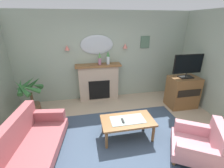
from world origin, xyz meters
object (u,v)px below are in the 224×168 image
wall_sconce_right (125,46)px  coffee_table (127,122)px  mantel_vase_left (100,58)px  tv_remote (123,121)px  tv_flatscreen (188,65)px  potted_plant_corner_palm (31,96)px  fireplace (99,83)px  framed_picture (145,42)px  wall_sconce_left (67,48)px  wall_mirror (97,45)px  tv_cabinet (182,92)px  armchair_beside_couch (201,144)px  floral_couch (27,144)px  mantel_vase_centre (108,58)px

wall_sconce_right → coffee_table: bearing=-103.4°
mantel_vase_left → tv_remote: mantel_vase_left is taller
tv_flatscreen → potted_plant_corner_palm: (-4.16, 0.38, -0.70)m
tv_remote → tv_flatscreen: tv_flatscreen is taller
fireplace → framed_picture: size_ratio=3.78×
mantel_vase_left → tv_flatscreen: (2.28, -0.89, -0.10)m
framed_picture → tv_flatscreen: bearing=-52.2°
mantel_vase_left → tv_remote: bearing=-83.4°
wall_sconce_right → wall_sconce_left: bearing=180.0°
mantel_vase_left → wall_sconce_right: size_ratio=2.56×
mantel_vase_left → wall_mirror: (-0.05, 0.17, 0.36)m
coffee_table → tv_cabinet: tv_cabinet is taller
armchair_beside_couch → potted_plant_corner_palm: potted_plant_corner_palm is taller
coffee_table → floral_couch: bearing=-174.2°
fireplace → tv_flatscreen: bearing=-21.5°
coffee_table → potted_plant_corner_palm: (-2.21, 1.35, 0.16)m
tv_cabinet → potted_plant_corner_palm: size_ratio=0.87×
wall_sconce_right → floral_couch: wall_sconce_right is taller
fireplace → potted_plant_corner_palm: bearing=-163.8°
armchair_beside_couch → tv_cabinet: size_ratio=1.24×
framed_picture → fireplace: bearing=-174.2°
coffee_table → floral_couch: 1.92m
wall_sconce_right → tv_flatscreen: size_ratio=0.17×
wall_sconce_left → wall_sconce_right: 1.70m
wall_sconce_right → mantel_vase_centre: bearing=-167.7°
framed_picture → tv_flatscreen: 1.44m
wall_sconce_right → framed_picture: size_ratio=0.39×
armchair_beside_couch → wall_sconce_right: bearing=104.0°
floral_couch → armchair_beside_couch: (3.07, -0.59, -0.01)m
fireplace → framed_picture: 1.91m
coffee_table → potted_plant_corner_palm: bearing=148.6°
framed_picture → mantel_vase_left: bearing=-172.9°
wall_sconce_left → tv_remote: (1.12, -2.01, -1.21)m
fireplace → wall_sconce_right: wall_sconce_right is taller
wall_sconce_right → framed_picture: bearing=5.3°
tv_cabinet → coffee_table: bearing=-153.1°
wall_sconce_left → framed_picture: (2.35, 0.06, 0.09)m
wall_mirror → potted_plant_corner_palm: wall_mirror is taller
mantel_vase_centre → armchair_beside_couch: 3.10m
coffee_table → potted_plant_corner_palm: size_ratio=1.06×
mantel_vase_left → wall_sconce_left: wall_sconce_left is taller
fireplace → mantel_vase_centre: mantel_vase_centre is taller
fireplace → tv_remote: 1.94m
wall_mirror → tv_cabinet: (2.33, -1.04, -1.26)m
fireplace → wall_mirror: 1.15m
mantel_vase_centre → wall_sconce_right: (0.55, 0.12, 0.30)m
framed_picture → tv_flatscreen: size_ratio=0.43×
potted_plant_corner_palm → coffee_table: bearing=-31.4°
fireplace → tv_cabinet: size_ratio=1.51×
floral_couch → armchair_beside_couch: bearing=-10.8°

